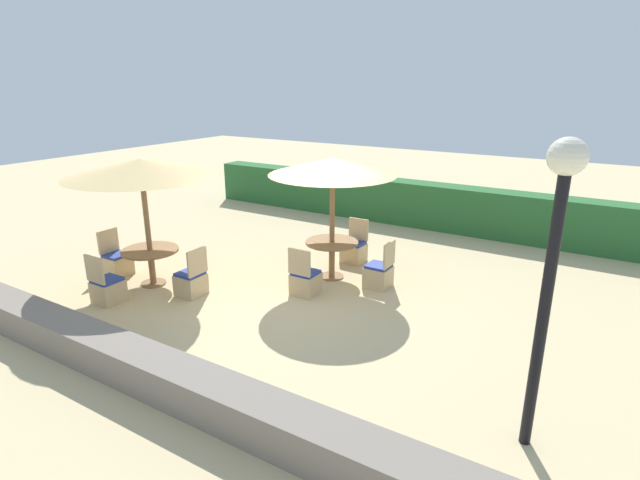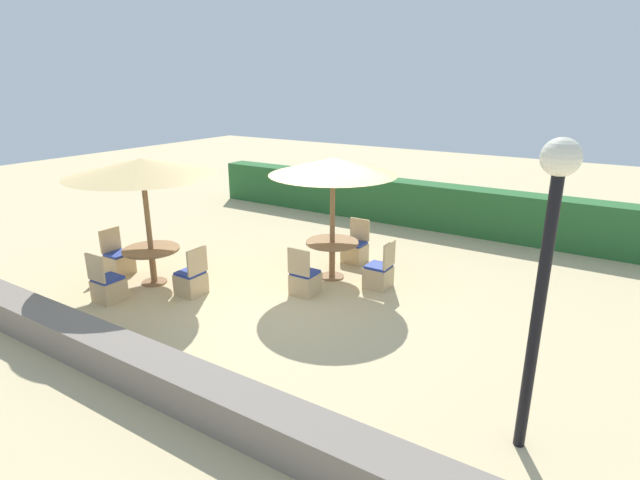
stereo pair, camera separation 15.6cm
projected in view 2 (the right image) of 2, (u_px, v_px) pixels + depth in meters
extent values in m
plane|color=#C6B284|center=(303.00, 294.00, 9.26)|extent=(40.00, 40.00, 0.00)
cube|color=#28602D|center=(417.00, 204.00, 13.52)|extent=(13.00, 0.70, 1.18)
cube|color=slate|center=(149.00, 371.00, 6.39)|extent=(10.00, 0.56, 0.50)
cylinder|color=black|center=(537.00, 321.00, 5.00)|extent=(0.12, 0.12, 3.00)
sphere|color=silver|center=(561.00, 157.00, 4.50)|extent=(0.36, 0.36, 0.36)
cylinder|color=olive|center=(148.00, 225.00, 9.43)|extent=(0.10, 0.10, 2.37)
cone|color=tan|center=(142.00, 167.00, 9.10)|extent=(2.75, 2.75, 0.32)
cylinder|color=olive|center=(155.00, 282.00, 9.79)|extent=(0.48, 0.48, 0.03)
cylinder|color=olive|center=(153.00, 267.00, 9.69)|extent=(0.12, 0.12, 0.67)
cylinder|color=olive|center=(151.00, 249.00, 9.59)|extent=(1.07, 1.07, 0.04)
cube|color=tan|center=(191.00, 284.00, 9.23)|extent=(0.46, 0.46, 0.40)
cube|color=#233893|center=(190.00, 273.00, 9.16)|extent=(0.42, 0.42, 0.05)
cube|color=tan|center=(197.00, 261.00, 8.97)|extent=(0.04, 0.46, 0.48)
cube|color=tan|center=(120.00, 264.00, 10.21)|extent=(0.46, 0.46, 0.40)
cube|color=#233893|center=(118.00, 254.00, 10.14)|extent=(0.42, 0.42, 0.05)
cube|color=tan|center=(110.00, 240.00, 10.17)|extent=(0.04, 0.46, 0.48)
cube|color=tan|center=(109.00, 290.00, 8.96)|extent=(0.46, 0.46, 0.40)
cube|color=#233893|center=(108.00, 278.00, 8.89)|extent=(0.42, 0.42, 0.05)
cube|color=tan|center=(95.00, 268.00, 8.64)|extent=(0.46, 0.04, 0.48)
cylinder|color=olive|center=(332.00, 222.00, 9.72)|extent=(0.10, 0.10, 2.33)
cone|color=tan|center=(333.00, 166.00, 9.39)|extent=(2.45, 2.45, 0.32)
cylinder|color=olive|center=(332.00, 276.00, 10.07)|extent=(0.48, 0.48, 0.03)
cylinder|color=olive|center=(332.00, 260.00, 9.97)|extent=(0.12, 0.12, 0.72)
cylinder|color=olive|center=(332.00, 242.00, 9.85)|extent=(1.04, 1.04, 0.04)
cube|color=tan|center=(355.00, 253.00, 10.86)|extent=(0.46, 0.46, 0.40)
cube|color=#233893|center=(355.00, 243.00, 10.79)|extent=(0.42, 0.42, 0.05)
cube|color=tan|center=(360.00, 229.00, 10.88)|extent=(0.46, 0.04, 0.48)
cube|color=tan|center=(378.00, 277.00, 9.55)|extent=(0.46, 0.46, 0.40)
cube|color=#233893|center=(379.00, 266.00, 9.48)|extent=(0.42, 0.42, 0.05)
cube|color=tan|center=(389.00, 255.00, 9.29)|extent=(0.04, 0.46, 0.48)
cube|color=tan|center=(305.00, 284.00, 9.23)|extent=(0.46, 0.46, 0.40)
cube|color=#233893|center=(305.00, 272.00, 9.17)|extent=(0.42, 0.42, 0.05)
cube|color=tan|center=(299.00, 262.00, 8.92)|extent=(0.46, 0.04, 0.48)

